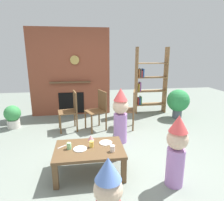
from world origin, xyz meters
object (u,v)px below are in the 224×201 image
at_px(paper_cup_center, 92,144).
at_px(paper_plate_front, 106,143).
at_px(bookshelf, 148,83).
at_px(birthday_cake_slice, 91,138).
at_px(potted_plant_short, 13,116).
at_px(paper_plate_rear, 80,149).
at_px(dining_chair_right, 130,107).
at_px(child_in_pink, 177,149).
at_px(potted_plant_tall, 178,101).
at_px(coffee_table, 89,152).
at_px(paper_cup_near_left, 112,148).
at_px(dining_chair_middle, 99,108).
at_px(child_by_the_chairs, 120,114).
at_px(paper_cup_near_right, 69,146).
at_px(dining_chair_left, 71,108).

xyz_separation_m(paper_cup_center, paper_plate_front, (0.22, 0.09, -0.04)).
distance_m(bookshelf, birthday_cake_slice, 3.10).
relative_size(birthday_cake_slice, potted_plant_short, 0.18).
xyz_separation_m(paper_plate_rear, dining_chair_right, (1.13, 1.66, 0.10)).
relative_size(child_in_pink, potted_plant_tall, 1.26).
relative_size(bookshelf, coffee_table, 1.90).
height_order(paper_cup_center, potted_plant_tall, potted_plant_tall).
bearing_deg(birthday_cake_slice, coffee_table, -97.77).
distance_m(bookshelf, potted_plant_tall, 0.98).
distance_m(birthday_cake_slice, potted_plant_tall, 3.07).
xyz_separation_m(bookshelf, coffee_table, (-1.82, -2.76, -0.55)).
xyz_separation_m(paper_plate_front, child_in_pink, (0.87, -0.56, 0.12)).
distance_m(paper_cup_center, dining_chair_right, 1.88).
xyz_separation_m(paper_cup_center, potted_plant_short, (-1.76, 2.02, -0.15)).
bearing_deg(paper_cup_near_left, paper_plate_front, 103.14).
bearing_deg(potted_plant_tall, dining_chair_middle, -168.36).
xyz_separation_m(paper_cup_center, dining_chair_right, (0.97, 1.62, 0.06)).
xyz_separation_m(coffee_table, potted_plant_short, (-1.73, 2.05, -0.04)).
bearing_deg(paper_cup_near_left, dining_chair_middle, 91.10).
xyz_separation_m(paper_plate_rear, child_by_the_chairs, (0.78, 0.97, 0.17)).
relative_size(coffee_table, child_in_pink, 1.01).
bearing_deg(paper_cup_near_left, birthday_cake_slice, 125.10).
relative_size(coffee_table, paper_cup_near_left, 11.13).
distance_m(birthday_cake_slice, child_by_the_chairs, 0.93).
bearing_deg(dining_chair_right, coffee_table, 74.76).
relative_size(coffee_table, dining_chair_right, 1.11).
xyz_separation_m(paper_cup_near_left, paper_plate_front, (-0.06, 0.27, -0.04)).
xyz_separation_m(paper_cup_near_left, paper_cup_center, (-0.29, 0.17, -0.00)).
bearing_deg(potted_plant_tall, bookshelf, 135.96).
relative_size(paper_cup_near_left, paper_plate_front, 0.46).
bearing_deg(dining_chair_right, paper_cup_center, 75.26).
xyz_separation_m(bookshelf, child_by_the_chairs, (-1.17, -1.81, -0.31)).
bearing_deg(dining_chair_middle, paper_plate_rear, 54.50).
distance_m(paper_cup_center, dining_chair_middle, 1.69).
relative_size(coffee_table, paper_plate_front, 5.09).
bearing_deg(child_in_pink, paper_cup_near_left, 1.39).
height_order(paper_cup_center, potted_plant_short, potted_plant_short).
height_order(birthday_cake_slice, potted_plant_short, potted_plant_short).
relative_size(paper_cup_center, birthday_cake_slice, 0.89).
bearing_deg(paper_plate_rear, paper_plate_front, 20.02).
bearing_deg(paper_cup_near_right, dining_chair_left, 91.84).
bearing_deg(paper_cup_near_left, child_in_pink, -19.99).
distance_m(paper_cup_near_left, potted_plant_tall, 3.13).
bearing_deg(child_in_pink, dining_chair_middle, -47.13).
bearing_deg(bookshelf, child_by_the_chairs, -122.96).
xyz_separation_m(bookshelf, child_in_pink, (-0.69, -3.20, -0.36)).
relative_size(paper_cup_center, potted_plant_short, 0.16).
relative_size(coffee_table, potted_plant_short, 1.83).
bearing_deg(potted_plant_tall, dining_chair_left, -171.77).
height_order(dining_chair_right, potted_plant_short, dining_chair_right).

